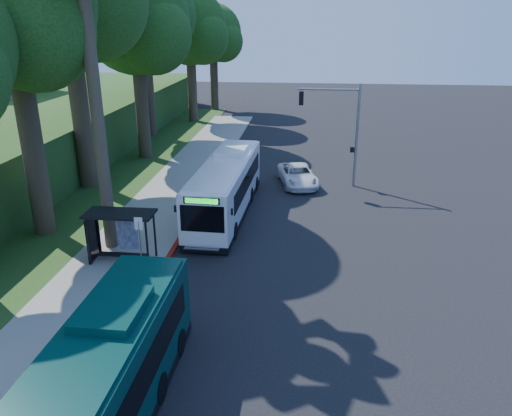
# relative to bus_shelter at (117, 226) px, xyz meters

# --- Properties ---
(ground) EXTENTS (140.00, 140.00, 0.00)m
(ground) POSITION_rel_bus_shelter_xyz_m (7.26, 2.86, -1.81)
(ground) COLOR black
(ground) RESTS_ON ground
(sidewalk) EXTENTS (4.50, 70.00, 0.12)m
(sidewalk) POSITION_rel_bus_shelter_xyz_m (-0.04, 2.86, -1.75)
(sidewalk) COLOR gray
(sidewalk) RESTS_ON ground
(red_curb) EXTENTS (0.25, 30.00, 0.13)m
(red_curb) POSITION_rel_bus_shelter_xyz_m (2.26, -1.14, -1.74)
(red_curb) COLOR maroon
(red_curb) RESTS_ON ground
(grass_verge) EXTENTS (8.00, 70.00, 0.06)m
(grass_verge) POSITION_rel_bus_shelter_xyz_m (-5.74, 7.86, -1.78)
(grass_verge) COLOR #234719
(grass_verge) RESTS_ON ground
(bus_shelter) EXTENTS (3.20, 1.51, 2.55)m
(bus_shelter) POSITION_rel_bus_shelter_xyz_m (0.00, 0.00, 0.00)
(bus_shelter) COLOR black
(bus_shelter) RESTS_ON ground
(stop_sign_pole) EXTENTS (0.35, 0.06, 3.17)m
(stop_sign_pole) POSITION_rel_bus_shelter_xyz_m (1.86, -2.14, 0.28)
(stop_sign_pole) COLOR gray
(stop_sign_pole) RESTS_ON ground
(traffic_signal_pole) EXTENTS (4.10, 0.30, 7.00)m
(traffic_signal_pole) POSITION_rel_bus_shelter_xyz_m (11.04, 12.86, 2.62)
(traffic_signal_pole) COLOR gray
(traffic_signal_pole) RESTS_ON ground
(tree_0) EXTENTS (8.40, 8.00, 15.70)m
(tree_0) POSITION_rel_bus_shelter_xyz_m (-5.14, 2.84, 9.40)
(tree_0) COLOR #382B1E
(tree_0) RESTS_ON ground
(tree_2) EXTENTS (8.82, 8.40, 15.12)m
(tree_2) POSITION_rel_bus_shelter_xyz_m (-4.64, 18.84, 8.67)
(tree_2) COLOR #382B1E
(tree_2) RESTS_ON ground
(tree_3) EXTENTS (10.08, 9.60, 17.28)m
(tree_3) POSITION_rel_bus_shelter_xyz_m (-6.62, 26.84, 10.17)
(tree_3) COLOR #382B1E
(tree_3) RESTS_ON ground
(tree_4) EXTENTS (8.40, 8.00, 14.14)m
(tree_4) POSITION_rel_bus_shelter_xyz_m (-4.14, 34.84, 7.92)
(tree_4) COLOR #382B1E
(tree_4) RESTS_ON ground
(tree_5) EXTENTS (7.35, 7.00, 12.86)m
(tree_5) POSITION_rel_bus_shelter_xyz_m (-3.16, 42.84, 7.16)
(tree_5) COLOR #382B1E
(tree_5) RESTS_ON ground
(white_bus) EXTENTS (2.89, 11.74, 3.48)m
(white_bus) POSITION_rel_bus_shelter_xyz_m (4.08, 6.91, -0.11)
(white_bus) COLOR white
(white_bus) RESTS_ON ground
(teal_bus) EXTENTS (2.55, 11.46, 3.41)m
(teal_bus) POSITION_rel_bus_shelter_xyz_m (3.46, -10.93, -0.14)
(teal_bus) COLOR #09342F
(teal_bus) RESTS_ON ground
(pickup) EXTENTS (3.34, 5.34, 1.38)m
(pickup) POSITION_rel_bus_shelter_xyz_m (8.17, 12.77, -1.12)
(pickup) COLOR white
(pickup) RESTS_ON ground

